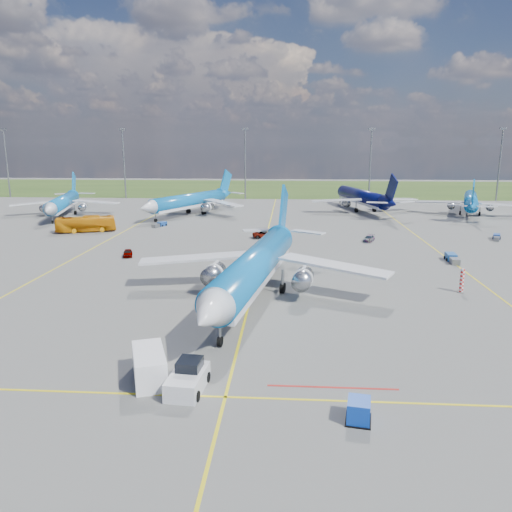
# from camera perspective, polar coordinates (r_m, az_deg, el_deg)

# --- Properties ---
(ground) EXTENTS (400.00, 400.00, 0.00)m
(ground) POSITION_cam_1_polar(r_m,az_deg,el_deg) (56.40, -0.94, -6.02)
(ground) COLOR #595956
(ground) RESTS_ON ground
(grass_strip) EXTENTS (400.00, 80.00, 0.01)m
(grass_strip) POSITION_cam_1_polar(r_m,az_deg,el_deg) (204.03, 2.59, 7.76)
(grass_strip) COLOR #2D4719
(grass_strip) RESTS_ON ground
(taxiway_lines) EXTENTS (60.25, 160.00, 0.02)m
(taxiway_lines) POSITION_cam_1_polar(r_m,az_deg,el_deg) (83.02, 0.77, 0.18)
(taxiway_lines) COLOR yellow
(taxiway_lines) RESTS_ON ground
(floodlight_masts) EXTENTS (202.20, 0.50, 22.70)m
(floodlight_masts) POSITION_cam_1_polar(r_m,az_deg,el_deg) (163.35, 5.88, 10.83)
(floodlight_masts) COLOR slate
(floodlight_masts) RESTS_ON ground
(warning_post) EXTENTS (0.50, 0.50, 3.00)m
(warning_post) POSITION_cam_1_polar(r_m,az_deg,el_deg) (66.97, 22.46, -2.62)
(warning_post) COLOR red
(warning_post) RESTS_ON ground
(bg_jet_nw) EXTENTS (36.60, 43.27, 9.87)m
(bg_jet_nw) POSITION_cam_1_polar(r_m,az_deg,el_deg) (135.49, -21.09, 4.29)
(bg_jet_nw) COLOR #0C68B2
(bg_jet_nw) RESTS_ON ground
(bg_jet_nnw) EXTENTS (44.62, 49.17, 10.47)m
(bg_jet_nnw) POSITION_cam_1_polar(r_m,az_deg,el_deg) (129.28, -7.55, 4.66)
(bg_jet_nnw) COLOR #0C68B2
(bg_jet_nnw) RESTS_ON ground
(bg_jet_n) EXTENTS (40.35, 47.51, 10.78)m
(bg_jet_n) POSITION_cam_1_polar(r_m,az_deg,el_deg) (139.54, 11.95, 5.10)
(bg_jet_n) COLOR #070C40
(bg_jet_n) RESTS_ON ground
(bg_jet_ne) EXTENTS (38.60, 44.21, 9.74)m
(bg_jet_ne) POSITION_cam_1_polar(r_m,az_deg,el_deg) (141.83, 23.22, 4.46)
(bg_jet_ne) COLOR #0C68B2
(bg_jet_ne) RESTS_ON ground
(main_airliner) EXTENTS (40.38, 49.22, 11.66)m
(main_airliner) POSITION_cam_1_polar(r_m,az_deg,el_deg) (60.03, -0.03, -4.84)
(main_airliner) COLOR #0C68B2
(main_airliner) RESTS_ON ground
(pushback_tug) EXTENTS (2.80, 6.53, 2.18)m
(pushback_tug) POSITION_cam_1_polar(r_m,az_deg,el_deg) (39.08, -7.77, -13.69)
(pushback_tug) COLOR silver
(pushback_tug) RESTS_ON ground
(uld_container) EXTENTS (1.80, 2.10, 1.50)m
(uld_container) POSITION_cam_1_polar(r_m,az_deg,el_deg) (35.61, 11.66, -16.91)
(uld_container) COLOR #0C3AB1
(uld_container) RESTS_ON ground
(service_van) EXTENTS (4.02, 5.83, 2.35)m
(service_van) POSITION_cam_1_polar(r_m,az_deg,el_deg) (40.89, -12.11, -12.16)
(service_van) COLOR white
(service_van) RESTS_ON ground
(apron_bus) EXTENTS (12.27, 6.78, 3.35)m
(apron_bus) POSITION_cam_1_polar(r_m,az_deg,el_deg) (109.50, -18.88, 3.48)
(apron_bus) COLOR orange
(apron_bus) RESTS_ON ground
(service_car_a) EXTENTS (2.29, 3.72, 1.18)m
(service_car_a) POSITION_cam_1_polar(r_m,az_deg,el_deg) (84.11, -14.45, 0.34)
(service_car_a) COLOR #999999
(service_car_a) RESTS_ON ground
(service_car_b) EXTENTS (5.34, 3.38, 1.37)m
(service_car_b) POSITION_cam_1_polar(r_m,az_deg,el_deg) (97.15, 1.07, 2.46)
(service_car_b) COLOR #999999
(service_car_b) RESTS_ON ground
(service_car_c) EXTENTS (2.89, 4.20, 1.13)m
(service_car_c) POSITION_cam_1_polar(r_m,az_deg,el_deg) (96.20, 12.79, 1.97)
(service_car_c) COLOR #999999
(service_car_c) RESTS_ON ground
(baggage_tug_w) EXTENTS (1.69, 5.06, 1.12)m
(baggage_tug_w) POSITION_cam_1_polar(r_m,az_deg,el_deg) (83.80, 21.51, -0.25)
(baggage_tug_w) COLOR #184B91
(baggage_tug_w) RESTS_ON ground
(baggage_tug_c) EXTENTS (2.66, 4.33, 0.95)m
(baggage_tug_c) POSITION_cam_1_polar(r_m,az_deg,el_deg) (112.52, -10.93, 3.55)
(baggage_tug_c) COLOR navy
(baggage_tug_c) RESTS_ON ground
(baggage_tug_e) EXTENTS (2.62, 4.33, 0.95)m
(baggage_tug_e) POSITION_cam_1_polar(r_m,az_deg,el_deg) (106.24, 25.80, 1.94)
(baggage_tug_e) COLOR navy
(baggage_tug_e) RESTS_ON ground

